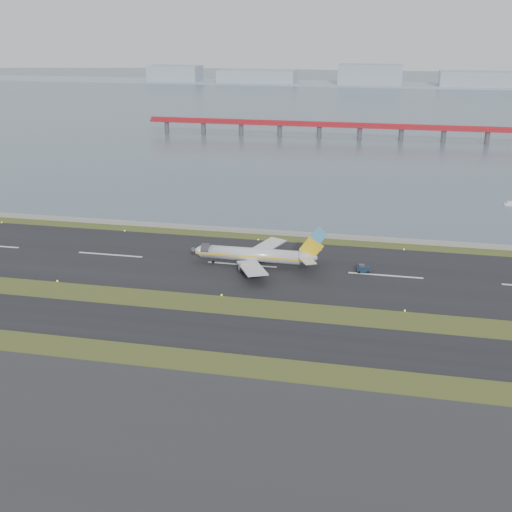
{
  "coord_description": "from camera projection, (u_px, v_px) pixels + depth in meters",
  "views": [
    {
      "loc": [
        39.2,
        -135.36,
        64.27
      ],
      "look_at": [
        5.76,
        22.0,
        5.97
      ],
      "focal_mm": 45.0,
      "sensor_mm": 36.0,
      "label": 1
    }
  ],
  "objects": [
    {
      "name": "seawall",
      "position": [
        263.0,
        232.0,
        209.05
      ],
      "size": [
        1000.0,
        2.5,
        1.0
      ],
      "primitive_type": "cube",
      "color": "gray",
      "rests_on": "ground"
    },
    {
      "name": "red_pier",
      "position": [
        360.0,
        127.0,
        377.56
      ],
      "size": [
        260.0,
        5.0,
        10.2
      ],
      "color": "#A61C25",
      "rests_on": "ground"
    },
    {
      "name": "far_shoreline",
      "position": [
        373.0,
        79.0,
        719.48
      ],
      "size": [
        1400.0,
        80.0,
        60.5
      ],
      "color": "#9AA7B6",
      "rests_on": "ground"
    },
    {
      "name": "taxiway_strip",
      "position": [
        199.0,
        330.0,
        142.99
      ],
      "size": [
        1000.0,
        18.0,
        0.1
      ],
      "primitive_type": "cube",
      "color": "black",
      "rests_on": "ground"
    },
    {
      "name": "bay_water",
      "position": [
        351.0,
        100.0,
        577.07
      ],
      "size": [
        1400.0,
        800.0,
        1.3
      ],
      "primitive_type": "cube",
      "color": "#4A5B6A",
      "rests_on": "ground"
    },
    {
      "name": "ground",
      "position": [
        214.0,
        308.0,
        154.04
      ],
      "size": [
        1000.0,
        1000.0,
        0.0
      ],
      "primitive_type": "plane",
      "color": "#334819",
      "rests_on": "ground"
    },
    {
      "name": "runway_strip",
      "position": [
        242.0,
        265.0,
        181.61
      ],
      "size": [
        1000.0,
        45.0,
        0.1
      ],
      "primitive_type": "cube",
      "color": "black",
      "rests_on": "ground"
    },
    {
      "name": "airliner",
      "position": [
        256.0,
        255.0,
        179.3
      ],
      "size": [
        38.52,
        32.89,
        12.8
      ],
      "color": "silver",
      "rests_on": "ground"
    },
    {
      "name": "apron_strip",
      "position": [
        122.0,
        447.0,
        103.44
      ],
      "size": [
        1000.0,
        50.0,
        0.1
      ],
      "primitive_type": "cube",
      "color": "#2D2D2F",
      "rests_on": "ground"
    },
    {
      "name": "pushback_tug",
      "position": [
        363.0,
        269.0,
        175.79
      ],
      "size": [
        3.9,
        2.74,
        2.28
      ],
      "rotation": [
        0.0,
        0.0,
        0.21
      ],
      "color": "#132336",
      "rests_on": "ground"
    }
  ]
}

